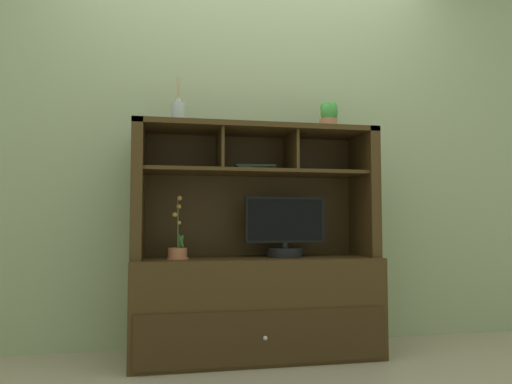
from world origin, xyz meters
The scene contains 8 objects.
floor_plane centered at (0.00, 0.00, -0.01)m, with size 6.00×6.00×0.02m, color tan.
back_wall centered at (0.00, 0.27, 1.40)m, with size 6.00×0.02×2.80m, color #96A77D.
media_console centered at (0.00, 0.00, 0.41)m, with size 1.39×0.50×1.31m.
tv_monitor centered at (0.16, -0.03, 0.70)m, with size 0.47×0.21×0.35m.
potted_orchid centered at (-0.45, -0.05, 0.61)m, with size 0.12×0.12×0.35m.
magazine_stack_left centered at (0.00, 0.05, 1.07)m, with size 0.24×0.20×0.03m.
diffuser_bottle centered at (-0.45, -0.02, 1.37)m, with size 0.07×0.07×0.26m.
potted_succulent centered at (0.45, 0.02, 1.39)m, with size 0.13×0.13×0.19m.
Camera 1 is at (-0.51, -2.67, 0.76)m, focal length 33.05 mm.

